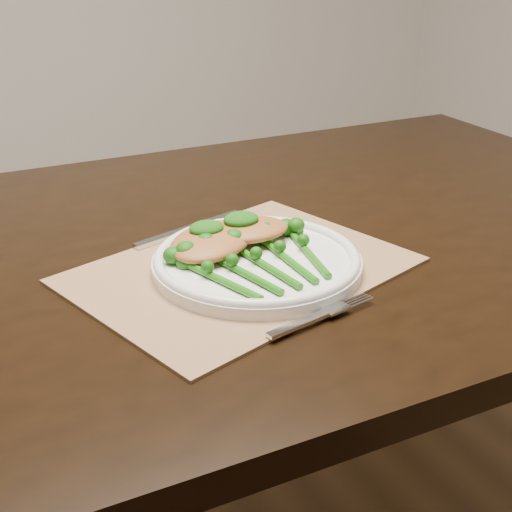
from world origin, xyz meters
name	(u,v)px	position (x,y,z in m)	size (l,w,h in m)	color
dining_table	(213,444)	(0.05, 0.07, 0.38)	(1.61, 0.92, 0.75)	black
placemat	(241,270)	(0.05, -0.05, 0.75)	(0.42, 0.31, 0.00)	#936E4B
dinner_plate	(257,261)	(0.06, -0.06, 0.77)	(0.27, 0.27, 0.02)	white
knife	(180,232)	(0.02, 0.10, 0.76)	(0.19, 0.07, 0.01)	silver
fork	(328,312)	(0.08, -0.20, 0.76)	(0.16, 0.04, 0.00)	silver
chicken_fillet_left	(212,241)	(0.02, -0.01, 0.78)	(0.14, 0.10, 0.03)	#AA6731
chicken_fillet_right	(246,230)	(0.08, 0.00, 0.79)	(0.12, 0.08, 0.02)	#AA6731
pesto_dollop_left	(206,228)	(0.02, 0.00, 0.80)	(0.05, 0.04, 0.02)	#0E4009
pesto_dollop_right	(241,219)	(0.07, 0.00, 0.80)	(0.05, 0.04, 0.02)	#0E4009
broccolini_bundle	(266,266)	(0.06, -0.09, 0.77)	(0.18, 0.20, 0.04)	#19600C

